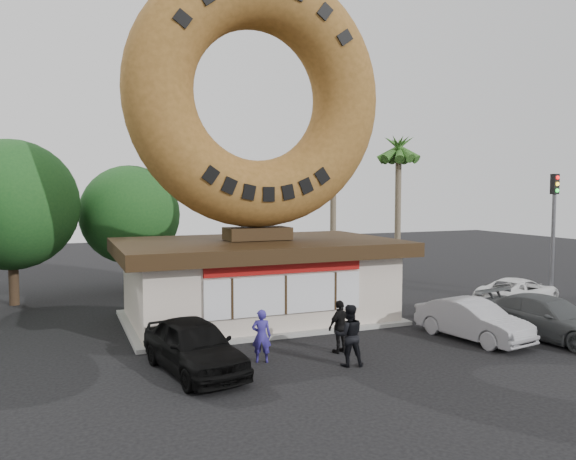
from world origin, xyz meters
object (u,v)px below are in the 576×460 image
(person_right, at_px, (340,326))
(car_white, at_px, (518,292))
(donut_shop, at_px, (258,277))
(car_black, at_px, (194,346))
(car_silver, at_px, (473,320))
(giant_donut, at_px, (257,95))
(person_center, at_px, (349,335))
(street_lamp, at_px, (167,205))
(car_grey, at_px, (549,318))
(person_left, at_px, (261,336))
(traffic_signal, at_px, (554,221))

(person_right, xyz_separation_m, car_white, (11.04, 3.54, -0.21))
(donut_shop, xyz_separation_m, car_black, (-3.93, -5.69, -0.98))
(person_right, bearing_deg, donut_shop, -98.71)
(donut_shop, distance_m, car_silver, 8.50)
(car_black, distance_m, car_white, 16.33)
(donut_shop, xyz_separation_m, giant_donut, (0.00, 0.02, 7.34))
(car_black, height_order, car_silver, car_black)
(person_center, bearing_deg, street_lamp, -65.92)
(street_lamp, distance_m, car_grey, 20.19)
(giant_donut, distance_m, person_left, 10.13)
(donut_shop, xyz_separation_m, person_center, (0.53, -6.86, -0.83))
(street_lamp, xyz_separation_m, traffic_signal, (15.86, -12.01, -0.61))
(giant_donut, xyz_separation_m, car_grey, (8.63, -6.84, -8.36))
(giant_donut, relative_size, person_right, 6.13)
(car_black, height_order, car_grey, car_black)
(donut_shop, relative_size, person_left, 6.79)
(giant_donut, relative_size, car_white, 2.26)
(person_right, bearing_deg, person_left, -18.28)
(giant_donut, bearing_deg, car_black, -124.58)
(donut_shop, height_order, giant_donut, giant_donut)
(street_lamp, bearing_deg, giant_donut, -79.49)
(donut_shop, relative_size, giant_donut, 1.06)
(person_right, xyz_separation_m, car_silver, (5.10, -0.36, -0.16))
(traffic_signal, bearing_deg, street_lamp, 142.86)
(car_white, bearing_deg, car_black, 84.38)
(street_lamp, bearing_deg, person_left, -89.79)
(car_silver, bearing_deg, car_black, 168.49)
(donut_shop, height_order, car_grey, donut_shop)
(person_left, xyz_separation_m, person_center, (2.33, -1.33, 0.11))
(street_lamp, relative_size, person_left, 4.85)
(street_lamp, bearing_deg, car_black, -97.53)
(street_lamp, xyz_separation_m, person_right, (2.78, -15.55, -3.62))
(traffic_signal, bearing_deg, giant_donut, 171.83)
(car_white, bearing_deg, person_right, 89.09)
(car_white, bearing_deg, car_grey, 126.62)
(person_center, distance_m, car_black, 4.62)
(giant_donut, bearing_deg, traffic_signal, -8.17)
(street_lamp, relative_size, car_black, 1.74)
(donut_shop, relative_size, car_grey, 2.18)
(person_center, bearing_deg, person_right, -90.57)
(donut_shop, relative_size, person_center, 5.99)
(traffic_signal, relative_size, car_black, 1.32)
(donut_shop, xyz_separation_m, car_grey, (8.63, -6.82, -1.02))
(giant_donut, xyz_separation_m, car_silver, (6.03, -5.91, -8.40))
(car_white, bearing_deg, person_left, 85.72)
(person_right, relative_size, car_black, 0.38)
(giant_donut, height_order, car_grey, giant_donut)
(donut_shop, bearing_deg, traffic_signal, -8.10)
(donut_shop, height_order, street_lamp, street_lamp)
(donut_shop, distance_m, person_left, 5.89)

